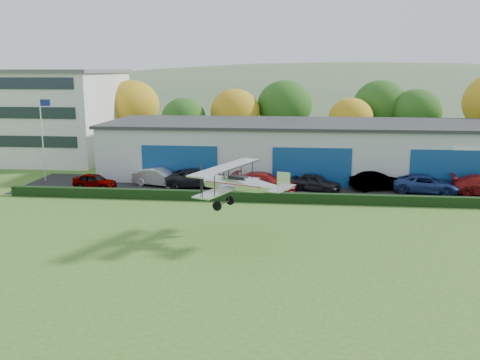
# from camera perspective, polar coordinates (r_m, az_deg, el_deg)

# --- Properties ---
(ground) EXTENTS (300.00, 300.00, 0.00)m
(ground) POSITION_cam_1_polar(r_m,az_deg,el_deg) (27.35, -2.06, -10.58)
(ground) COLOR #316A21
(ground) RESTS_ON ground
(apron) EXTENTS (48.00, 9.00, 0.05)m
(apron) POSITION_cam_1_polar(r_m,az_deg,el_deg) (47.18, 5.23, -0.97)
(apron) COLOR black
(apron) RESTS_ON ground
(hedge) EXTENTS (46.00, 0.60, 0.80)m
(hedge) POSITION_cam_1_polar(r_m,az_deg,el_deg) (42.42, 5.11, -1.90)
(hedge) COLOR black
(hedge) RESTS_ON ground
(hangar) EXTENTS (40.60, 12.60, 5.30)m
(hangar) POSITION_cam_1_polar(r_m,az_deg,el_deg) (53.57, 7.57, 3.37)
(hangar) COLOR #B2B7BC
(hangar) RESTS_ON ground
(office_block) EXTENTS (20.60, 15.60, 10.40)m
(office_block) POSITION_cam_1_polar(r_m,az_deg,el_deg) (68.08, -21.70, 6.58)
(office_block) COLOR silver
(office_block) RESTS_ON ground
(flagpole) EXTENTS (1.05, 0.10, 8.00)m
(flagpole) POSITION_cam_1_polar(r_m,az_deg,el_deg) (52.90, -20.37, 4.95)
(flagpole) COLOR silver
(flagpole) RESTS_ON ground
(tree_belt) EXTENTS (75.70, 13.22, 10.12)m
(tree_belt) POSITION_cam_1_polar(r_m,az_deg,el_deg) (65.88, 3.77, 7.58)
(tree_belt) COLOR #3D2614
(tree_belt) RESTS_ON ground
(distant_hills) EXTENTS (430.00, 196.00, 56.00)m
(distant_hills) POSITION_cam_1_polar(r_m,az_deg,el_deg) (166.87, 3.40, 3.68)
(distant_hills) COLOR #4C6642
(distant_hills) RESTS_ON ground
(car_0) EXTENTS (4.11, 2.25, 1.33)m
(car_0) POSITION_cam_1_polar(r_m,az_deg,el_deg) (48.75, -15.32, -0.11)
(car_0) COLOR gray
(car_0) RESTS_ON apron
(car_1) EXTENTS (5.19, 3.02, 1.62)m
(car_1) POSITION_cam_1_polar(r_m,az_deg,el_deg) (48.56, -8.64, 0.31)
(car_1) COLOR silver
(car_1) RESTS_ON apron
(car_2) EXTENTS (6.14, 3.52, 1.61)m
(car_2) POSITION_cam_1_polar(r_m,az_deg,el_deg) (47.79, -4.56, 0.22)
(car_2) COLOR black
(car_2) RESTS_ON apron
(car_3) EXTENTS (5.81, 3.12, 1.60)m
(car_3) POSITION_cam_1_polar(r_m,az_deg,el_deg) (46.01, 2.65, -0.21)
(car_3) COLOR maroon
(car_3) RESTS_ON apron
(car_4) EXTENTS (4.70, 3.33, 1.49)m
(car_4) POSITION_cam_1_polar(r_m,az_deg,el_deg) (46.54, 8.09, -0.25)
(car_4) COLOR black
(car_4) RESTS_ON apron
(car_5) EXTENTS (5.03, 2.95, 1.57)m
(car_5) POSITION_cam_1_polar(r_m,az_deg,el_deg) (47.94, 14.58, -0.11)
(car_5) COLOR gray
(car_5) RESTS_ON apron
(car_6) EXTENTS (5.89, 3.52, 1.53)m
(car_6) POSITION_cam_1_polar(r_m,az_deg,el_deg) (48.04, 19.36, -0.40)
(car_6) COLOR navy
(car_6) RESTS_ON apron
(biplane) EXTENTS (6.21, 6.94, 2.64)m
(biplane) POSITION_cam_1_polar(r_m,az_deg,el_deg) (32.46, -0.10, -0.29)
(biplane) COLOR silver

